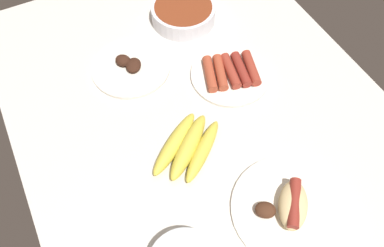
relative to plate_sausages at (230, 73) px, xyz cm
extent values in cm
cube|color=silver|center=(6.06, -11.86, -2.77)|extent=(120.00, 90.00, 3.00)
cylinder|color=white|center=(0.00, 0.00, -0.77)|extent=(21.00, 21.00, 1.00)
cylinder|color=#AD472D|center=(-1.56, -5.34, 0.99)|extent=(11.01, 5.93, 2.53)
cylinder|color=#AD472D|center=(-0.78, -2.67, 0.99)|extent=(11.00, 5.98, 2.53)
cylinder|color=#9E3828|center=(0.00, 0.00, 0.99)|extent=(11.07, 4.69, 2.53)
cylinder|color=maroon|center=(0.78, 2.67, 0.99)|extent=(11.07, 4.82, 2.53)
cylinder|color=#9E3828|center=(1.56, 5.34, 0.99)|extent=(11.06, 5.36, 2.53)
cylinder|color=white|center=(-14.54, -22.46, -0.77)|extent=(21.25, 21.25, 1.00)
ellipsoid|color=#381E14|center=(-15.98, -23.82, 1.17)|extent=(5.47, 5.42, 2.89)
ellipsoid|color=#381E14|center=(-13.43, -21.93, 0.90)|extent=(6.33, 5.98, 2.34)
ellipsoid|color=gold|center=(12.81, -22.43, 0.51)|extent=(13.83, 17.35, 3.57)
ellipsoid|color=gold|center=(15.14, -19.95, 0.67)|extent=(15.05, 16.70, 3.89)
ellipsoid|color=gold|center=(17.47, -17.48, 0.38)|extent=(13.65, 15.59, 3.31)
cylinder|color=white|center=(38.11, -7.21, -0.77)|extent=(25.48, 25.48, 1.00)
ellipsoid|color=#E5C689|center=(38.11, -7.21, 1.93)|extent=(12.41, 11.55, 4.40)
cylinder|color=maroon|center=(38.11, -7.21, 3.14)|extent=(9.75, 8.38, 2.40)
ellipsoid|color=#472819|center=(36.22, -12.62, 1.13)|extent=(5.46, 5.67, 2.80)
cylinder|color=white|center=(-25.07, -1.43, 1.24)|extent=(18.60, 18.60, 5.03)
cylinder|color=maroon|center=(-25.07, -1.43, 3.36)|extent=(16.74, 16.74, 1.00)
camera|label=1|loc=(54.92, -39.32, 78.67)|focal=36.32mm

